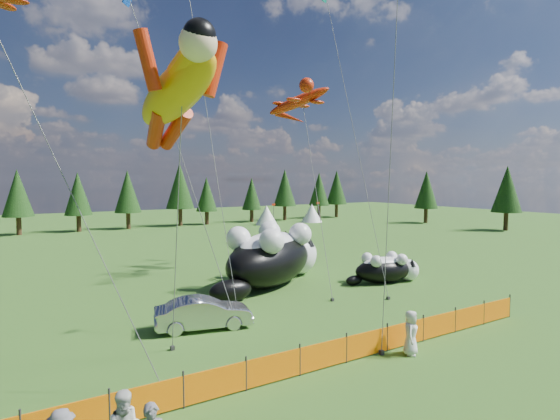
{
  "coord_description": "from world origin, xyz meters",
  "views": [
    {
      "loc": [
        -8.89,
        -14.75,
        6.54
      ],
      "look_at": [
        2.47,
        4.0,
        5.01
      ],
      "focal_mm": 28.0,
      "sensor_mm": 36.0,
      "label": 1
    }
  ],
  "objects": [
    {
      "name": "ground",
      "position": [
        0.0,
        0.0,
        0.0
      ],
      "size": [
        160.0,
        160.0,
        0.0
      ],
      "primitive_type": "plane",
      "color": "black",
      "rests_on": "ground"
    },
    {
      "name": "safety_fence",
      "position": [
        0.0,
        -3.0,
        0.5
      ],
      "size": [
        22.06,
        0.06,
        1.1
      ],
      "color": "#262626",
      "rests_on": "ground"
    },
    {
      "name": "tree_line",
      "position": [
        0.0,
        45.0,
        4.0
      ],
      "size": [
        90.0,
        4.0,
        8.0
      ],
      "primitive_type": null,
      "color": "black",
      "rests_on": "ground"
    },
    {
      "name": "festival_tents",
      "position": [
        11.0,
        40.0,
        1.4
      ],
      "size": [
        50.0,
        3.2,
        2.8
      ],
      "primitive_type": null,
      "color": "white",
      "rests_on": "ground"
    },
    {
      "name": "cat_large",
      "position": [
        4.74,
        8.54,
        1.8
      ],
      "size": [
        9.56,
        7.1,
        3.79
      ],
      "rotation": [
        0.0,
        0.0,
        0.52
      ],
      "color": "black",
      "rests_on": "ground"
    },
    {
      "name": "cat_small",
      "position": [
        11.12,
        5.18,
        0.9
      ],
      "size": [
        5.17,
        2.63,
        1.88
      ],
      "rotation": [
        0.0,
        0.0,
        -0.22
      ],
      "color": "black",
      "rests_on": "ground"
    },
    {
      "name": "car",
      "position": [
        -2.03,
        3.04,
        0.69
      ],
      "size": [
        4.43,
        2.38,
        1.38
      ],
      "primitive_type": "imported",
      "rotation": [
        0.0,
        0.0,
        1.34
      ],
      "color": "silver",
      "rests_on": "ground"
    },
    {
      "name": "spectator_e",
      "position": [
        3.53,
        -3.68,
        0.84
      ],
      "size": [
        0.97,
        0.92,
        1.67
      ],
      "primitive_type": "imported",
      "rotation": [
        0.0,
        0.0,
        0.64
      ],
      "color": "silver",
      "rests_on": "ground"
    },
    {
      "name": "superhero_kite",
      "position": [
        -4.45,
        -1.18,
        9.32
      ],
      "size": [
        5.12,
        5.36,
        11.43
      ],
      "color": "orange",
      "rests_on": "ground"
    },
    {
      "name": "gecko_kite",
      "position": [
        8.59,
        11.53,
        12.11
      ],
      "size": [
        6.87,
        11.59,
        14.71
      ],
      "color": "#B82409",
      "rests_on": "ground"
    },
    {
      "name": "diamond_kite_a",
      "position": [
        -3.99,
        6.41,
        14.35
      ],
      "size": [
        3.78,
        5.06,
        16.12
      ],
      "color": "blue",
      "rests_on": "ground"
    },
    {
      "name": "diamond_kite_b",
      "position": [
        10.14,
        10.15,
        18.32
      ],
      "size": [
        2.56,
        8.8,
        21.1
      ],
      "color": "#0C978D",
      "rests_on": "ground"
    }
  ]
}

